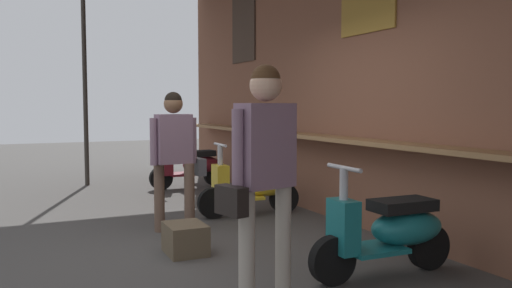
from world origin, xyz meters
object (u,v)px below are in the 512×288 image
(scooter_maroon, at_px, (193,166))
(scooter_teal, at_px, (391,231))
(shopper_browsing, at_px, (175,148))
(merchandise_crate, at_px, (185,239))
(shopper_with_handbag, at_px, (264,158))
(scooter_yellow, at_px, (255,186))

(scooter_maroon, relative_size, scooter_teal, 1.00)
(shopper_browsing, xyz_separation_m, merchandise_crate, (0.91, -0.18, -0.82))
(merchandise_crate, bearing_deg, shopper_browsing, 169.06)
(shopper_with_handbag, distance_m, shopper_browsing, 2.41)
(scooter_maroon, xyz_separation_m, scooter_yellow, (2.60, -0.00, 0.00))
(scooter_teal, bearing_deg, shopper_with_handbag, 6.51)
(shopper_browsing, bearing_deg, merchandise_crate, 164.94)
(scooter_maroon, relative_size, merchandise_crate, 3.05)
(scooter_yellow, bearing_deg, shopper_browsing, 23.07)
(scooter_maroon, relative_size, shopper_browsing, 0.87)
(scooter_maroon, xyz_separation_m, shopper_with_handbag, (5.42, -1.26, 0.69))
(scooter_maroon, height_order, shopper_with_handbag, shopper_with_handbag)
(scooter_teal, distance_m, shopper_browsing, 2.66)
(scooter_maroon, xyz_separation_m, scooter_teal, (5.31, 0.00, 0.00))
(scooter_maroon, distance_m, shopper_with_handbag, 5.61)
(scooter_teal, distance_m, shopper_with_handbag, 1.44)
(scooter_maroon, distance_m, scooter_yellow, 2.60)
(scooter_yellow, relative_size, shopper_with_handbag, 0.80)
(scooter_yellow, height_order, merchandise_crate, scooter_yellow)
(scooter_yellow, xyz_separation_m, shopper_browsing, (0.42, -1.21, 0.58))
(scooter_maroon, xyz_separation_m, shopper_browsing, (3.02, -1.21, 0.58))
(scooter_yellow, height_order, shopper_with_handbag, shopper_with_handbag)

